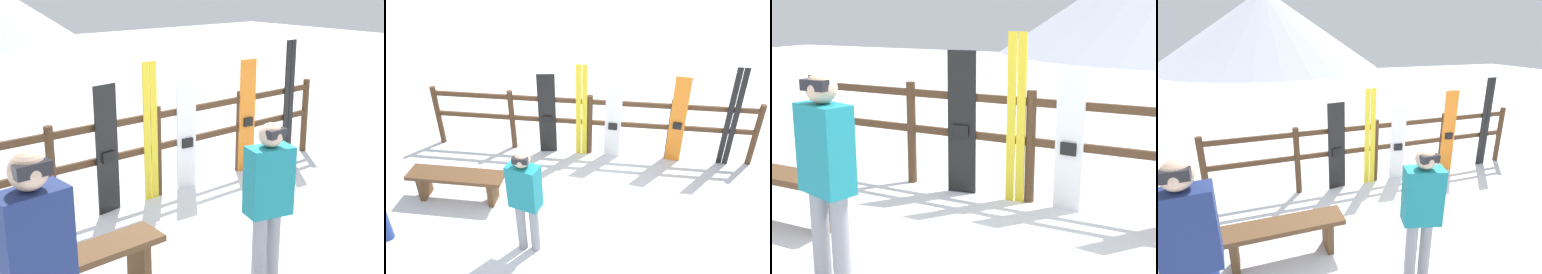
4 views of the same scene
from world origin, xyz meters
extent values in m
plane|color=white|center=(0.00, 0.00, 0.00)|extent=(40.00, 40.00, 0.00)
cone|color=silver|center=(0.00, 23.79, 3.00)|extent=(18.00, 18.00, 6.00)
cylinder|color=#4C331E|center=(-2.81, 1.79, 0.57)|extent=(0.10, 0.10, 1.15)
cylinder|color=#4C331E|center=(-1.41, 1.79, 0.57)|extent=(0.10, 0.10, 1.15)
cylinder|color=#4C331E|center=(0.00, 1.79, 0.57)|extent=(0.10, 0.10, 1.15)
cylinder|color=#4C331E|center=(1.41, 1.79, 0.57)|extent=(0.10, 0.10, 1.15)
cylinder|color=#4C331E|center=(2.81, 1.79, 0.57)|extent=(0.10, 0.10, 1.15)
cube|color=#4C331E|center=(0.00, 1.79, 0.63)|extent=(5.62, 0.05, 0.08)
cube|color=#4C331E|center=(0.00, 1.79, 1.03)|extent=(5.62, 0.05, 0.08)
cube|color=brown|center=(-1.86, 0.26, 0.44)|extent=(1.45, 0.36, 0.06)
cube|color=brown|center=(-2.40, 0.26, 0.21)|extent=(0.08, 0.29, 0.41)
cube|color=brown|center=(-1.31, 0.26, 0.21)|extent=(0.08, 0.29, 0.41)
cylinder|color=gray|center=(-0.63, -0.56, 0.37)|extent=(0.12, 0.12, 0.75)
cylinder|color=gray|center=(-0.46, -0.56, 0.37)|extent=(0.12, 0.12, 0.75)
cube|color=teal|center=(-0.55, -0.56, 1.04)|extent=(0.42, 0.30, 0.59)
sphere|color=#D8B293|center=(-0.55, -0.56, 1.44)|extent=(0.20, 0.20, 0.20)
cube|color=black|center=(-0.55, -0.63, 1.46)|extent=(0.18, 0.07, 0.07)
cube|color=navy|center=(-2.59, -0.64, 1.18)|extent=(0.43, 0.26, 0.67)
sphere|color=#D8B293|center=(-2.59, -0.64, 1.63)|extent=(0.23, 0.23, 0.23)
cube|color=black|center=(-2.59, -0.71, 1.66)|extent=(0.21, 0.08, 0.08)
cube|color=black|center=(-0.74, 1.74, 0.76)|extent=(0.31, 0.07, 1.52)
cube|color=black|center=(-0.74, 1.71, 0.68)|extent=(0.17, 0.05, 0.12)
cube|color=yellow|center=(-0.19, 1.74, 0.86)|extent=(0.09, 0.02, 1.71)
cube|color=yellow|center=(-0.09, 1.74, 0.86)|extent=(0.09, 0.02, 1.71)
cube|color=white|center=(0.41, 1.74, 0.69)|extent=(0.28, 0.05, 1.38)
cube|color=black|center=(0.41, 1.71, 0.62)|extent=(0.16, 0.04, 0.12)
cube|color=orange|center=(1.49, 1.74, 0.79)|extent=(0.26, 0.06, 1.58)
cube|color=black|center=(1.49, 1.71, 0.71)|extent=(0.14, 0.05, 0.12)
cube|color=black|center=(2.30, 1.74, 0.89)|extent=(0.09, 0.02, 1.78)
cube|color=black|center=(2.41, 1.74, 0.89)|extent=(0.09, 0.02, 1.78)
camera|label=1|loc=(-3.64, -3.36, 2.66)|focal=50.00mm
camera|label=2|loc=(0.52, -3.91, 3.88)|focal=35.00mm
camera|label=3|loc=(1.76, -3.12, 1.91)|focal=50.00mm
camera|label=4|loc=(-2.08, -2.78, 2.54)|focal=28.00mm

